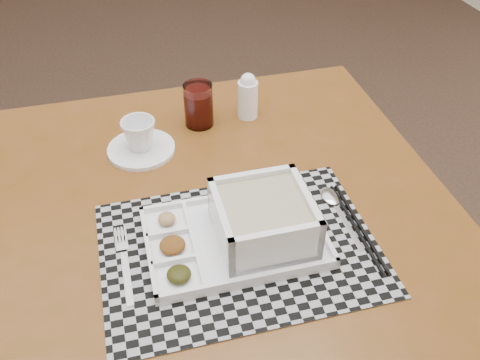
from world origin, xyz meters
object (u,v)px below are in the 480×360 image
dining_table (220,227)px  creamer_bottle (248,96)px  cup (139,134)px  juice_glass (199,106)px  serving_tray (253,226)px

dining_table → creamer_bottle: (0.15, 0.27, 0.13)m
creamer_bottle → dining_table: bearing=-118.9°
cup → juice_glass: bearing=29.9°
dining_table → cup: cup is taller
dining_table → creamer_bottle: bearing=61.1°
juice_glass → serving_tray: bearing=-90.3°
dining_table → serving_tray: (0.03, -0.12, 0.11)m
creamer_bottle → cup: bearing=-167.1°
serving_tray → dining_table: bearing=104.1°
dining_table → juice_glass: 0.30m
serving_tray → creamer_bottle: bearing=73.0°
cup → creamer_bottle: (0.27, 0.06, 0.01)m
cup → juice_glass: (0.15, 0.07, 0.00)m
serving_tray → cup: serving_tray is taller
serving_tray → creamer_bottle: 0.41m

